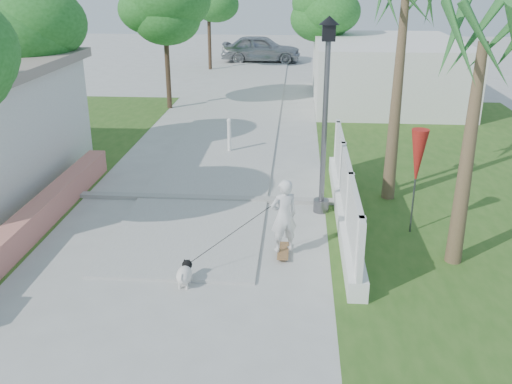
# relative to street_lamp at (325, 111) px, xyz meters

# --- Properties ---
(ground) EXTENTS (90.00, 90.00, 0.00)m
(ground) POSITION_rel_street_lamp_xyz_m (-2.90, -5.50, -2.43)
(ground) COLOR #B7B7B2
(ground) RESTS_ON ground
(path_strip) EXTENTS (3.20, 36.00, 0.06)m
(path_strip) POSITION_rel_street_lamp_xyz_m (-2.90, 14.50, -2.40)
(path_strip) COLOR #B7B7B2
(path_strip) RESTS_ON ground
(curb) EXTENTS (6.50, 0.25, 0.10)m
(curb) POSITION_rel_street_lamp_xyz_m (-2.90, 0.50, -2.38)
(curb) COLOR #999993
(curb) RESTS_ON ground
(grass_right) EXTENTS (8.00, 20.00, 0.01)m
(grass_right) POSITION_rel_street_lamp_xyz_m (4.10, 2.50, -2.42)
(grass_right) COLOR #2E571B
(grass_right) RESTS_ON ground
(pink_wall) EXTENTS (0.45, 8.20, 0.80)m
(pink_wall) POSITION_rel_street_lamp_xyz_m (-6.20, -1.95, -2.11)
(pink_wall) COLOR #C77266
(pink_wall) RESTS_ON ground
(lattice_fence) EXTENTS (0.35, 7.00, 1.50)m
(lattice_fence) POSITION_rel_street_lamp_xyz_m (0.50, -0.50, -1.88)
(lattice_fence) COLOR white
(lattice_fence) RESTS_ON ground
(building_right) EXTENTS (6.00, 8.00, 2.60)m
(building_right) POSITION_rel_street_lamp_xyz_m (3.10, 12.50, -1.13)
(building_right) COLOR silver
(building_right) RESTS_ON ground
(street_lamp) EXTENTS (0.44, 0.44, 4.44)m
(street_lamp) POSITION_rel_street_lamp_xyz_m (0.00, 0.00, 0.00)
(street_lamp) COLOR #59595E
(street_lamp) RESTS_ON ground
(bollard) EXTENTS (0.14, 0.14, 1.09)m
(bollard) POSITION_rel_street_lamp_xyz_m (-2.70, 4.50, -1.84)
(bollard) COLOR white
(bollard) RESTS_ON ground
(patio_umbrella) EXTENTS (0.36, 0.36, 2.30)m
(patio_umbrella) POSITION_rel_street_lamp_xyz_m (1.90, -1.00, -0.74)
(patio_umbrella) COLOR #59595E
(patio_umbrella) RESTS_ON ground
(tree_left_mid) EXTENTS (3.20, 3.20, 4.85)m
(tree_left_mid) POSITION_rel_street_lamp_xyz_m (-8.38, 2.98, 1.07)
(tree_left_mid) COLOR #4C3826
(tree_left_mid) RESTS_ON ground
(tree_path_left) EXTENTS (3.40, 3.40, 5.23)m
(tree_path_left) POSITION_rel_street_lamp_xyz_m (-5.88, 10.48, 1.39)
(tree_path_left) COLOR #4C3826
(tree_path_left) RESTS_ON ground
(tree_path_right) EXTENTS (3.00, 3.00, 4.79)m
(tree_path_right) POSITION_rel_street_lamp_xyz_m (0.32, 14.48, 1.07)
(tree_path_right) COLOR #4C3826
(tree_path_right) RESTS_ON ground
(tree_path_far) EXTENTS (3.20, 3.20, 5.17)m
(tree_path_far) POSITION_rel_street_lamp_xyz_m (-5.68, 20.48, 1.39)
(tree_path_far) COLOR #4C3826
(tree_path_far) RESTS_ON ground
(palm_far) EXTENTS (1.80, 1.80, 5.30)m
(palm_far) POSITION_rel_street_lamp_xyz_m (1.70, 1.00, 2.06)
(palm_far) COLOR brown
(palm_far) RESTS_ON ground
(palm_near) EXTENTS (1.80, 1.80, 4.70)m
(palm_near) POSITION_rel_street_lamp_xyz_m (2.50, -2.30, 1.53)
(palm_near) COLOR brown
(palm_near) RESTS_ON ground
(skateboarder) EXTENTS (2.06, 1.53, 1.60)m
(skateboarder) POSITION_rel_street_lamp_xyz_m (-1.62, -2.70, -1.72)
(skateboarder) COLOR olive
(skateboarder) RESTS_ON ground
(dog) EXTENTS (0.30, 0.63, 0.43)m
(dog) POSITION_rel_street_lamp_xyz_m (-2.56, -3.58, -2.19)
(dog) COLOR silver
(dog) RESTS_ON ground
(parked_car) EXTENTS (4.88, 2.05, 1.65)m
(parked_car) POSITION_rel_street_lamp_xyz_m (-2.96, 23.46, -1.60)
(parked_car) COLOR #ABAEB2
(parked_car) RESTS_ON ground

